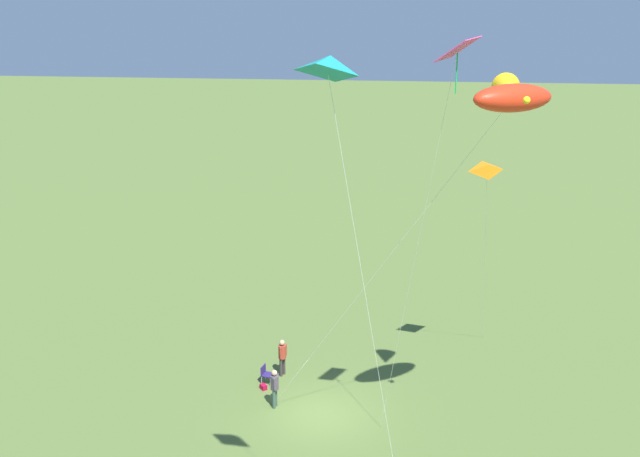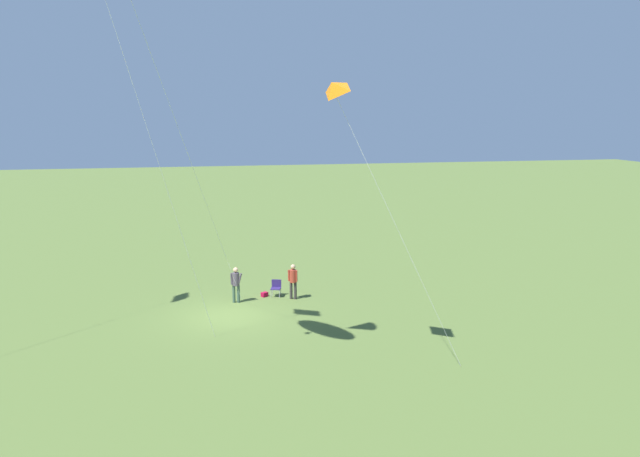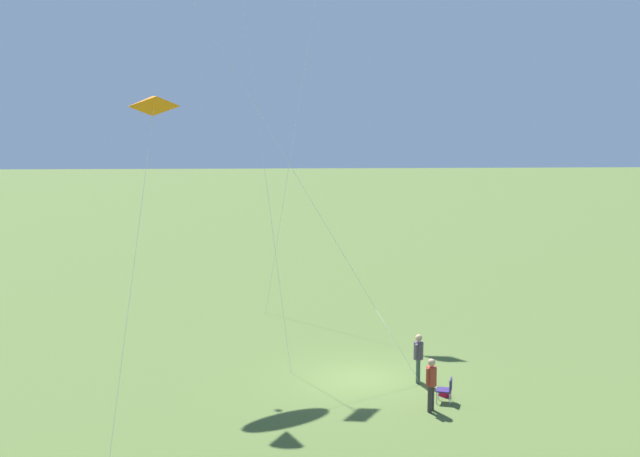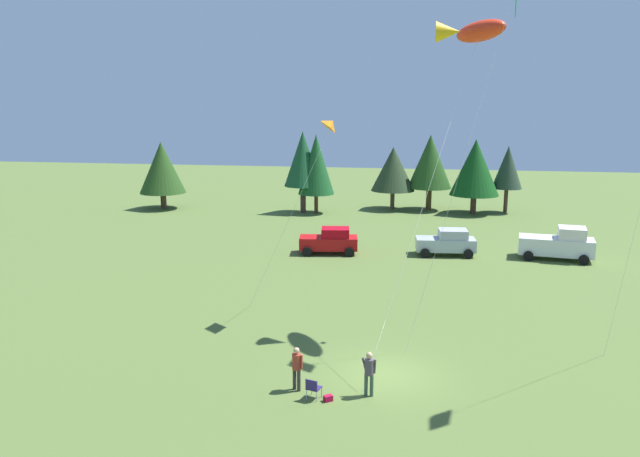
{
  "view_description": "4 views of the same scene",
  "coord_description": "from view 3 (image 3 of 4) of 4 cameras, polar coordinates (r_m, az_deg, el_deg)",
  "views": [
    {
      "loc": [
        32.16,
        2.43,
        19.51
      ],
      "look_at": [
        -3.88,
        -0.35,
        6.83
      ],
      "focal_mm": 50.0,
      "sensor_mm": 36.0,
      "label": 1
    },
    {
      "loc": [
        1.53,
        27.11,
        9.04
      ],
      "look_at": [
        -3.99,
        0.95,
        4.04
      ],
      "focal_mm": 35.0,
      "sensor_mm": 36.0,
      "label": 2
    },
    {
      "loc": [
        -30.33,
        2.54,
        10.36
      ],
      "look_at": [
        -2.1,
        1.51,
        5.76
      ],
      "focal_mm": 50.0,
      "sensor_mm": 36.0,
      "label": 3
    },
    {
      "loc": [
        1.38,
        -23.83,
        10.93
      ],
      "look_at": [
        -2.74,
        0.24,
        5.94
      ],
      "focal_mm": 35.0,
      "sensor_mm": 36.0,
      "label": 4
    }
  ],
  "objects": [
    {
      "name": "folding_chair",
      "position": [
        29.97,
        8.12,
        -10.09
      ],
      "size": [
        0.6,
        0.6,
        0.82
      ],
      "rotation": [
        0.0,
        0.0,
        1.28
      ],
      "color": "navy",
      "rests_on": "ground"
    },
    {
      "name": "person_spectator",
      "position": [
        28.99,
        7.13,
        -9.63
      ],
      "size": [
        0.5,
        0.46,
        1.74
      ],
      "rotation": [
        0.0,
        0.0,
        1.07
      ],
      "color": "#342F2D",
      "rests_on": "ground"
    },
    {
      "name": "kite_delta_orange",
      "position": [
        27.44,
        -10.65,
        7.87
      ],
      "size": [
        5.21,
        1.49,
        10.17
      ],
      "color": "orange",
      "rests_on": "ground"
    },
    {
      "name": "ground_plane",
      "position": [
        32.15,
        2.6,
        -9.57
      ],
      "size": [
        160.0,
        160.0,
        0.0
      ],
      "primitive_type": "plane",
      "color": "#4F642E"
    },
    {
      "name": "backpack_on_grass",
      "position": [
        30.64,
        7.98,
        -10.4
      ],
      "size": [
        0.39,
        0.37,
        0.22
      ],
      "primitive_type": "cube",
      "rotation": [
        0.0,
        0.0,
        0.64
      ],
      "color": "#A20C2F",
      "rests_on": "ground"
    },
    {
      "name": "person_kite_flyer",
      "position": [
        31.6,
        6.31,
        -8.01
      ],
      "size": [
        0.58,
        0.4,
        1.74
      ],
      "rotation": [
        0.0,
        0.0,
        1.37
      ],
      "color": "#375041",
      "rests_on": "ground"
    }
  ]
}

